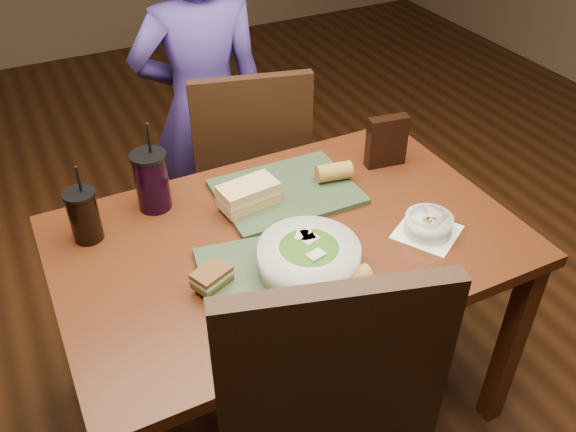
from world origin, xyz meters
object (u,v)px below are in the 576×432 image
object	(u,v)px
baguette_near	(348,281)
sandwich_near	(212,277)
tray_near	(282,274)
chip_bag	(387,141)
baguette_far	(334,172)
dining_table	(288,259)
chair_far	(244,172)
salad_bowl	(309,257)
tray_far	(286,192)
cup_berry	(152,181)
soup_bowl	(428,224)
cup_cola	(84,215)
diner	(204,110)
sandwich_far	(248,194)

from	to	relation	value
baguette_near	sandwich_near	bearing A→B (deg)	149.62
tray_near	chip_bag	distance (m)	0.65
baguette_near	baguette_far	distance (m)	0.50
dining_table	baguette_far	distance (m)	0.33
chair_far	salad_bowl	world-z (taller)	chair_far
tray_far	cup_berry	size ratio (longest dim) A/B	1.46
soup_bowl	cup_cola	xyz separation A→B (m)	(-0.87, 0.41, 0.05)
chair_far	baguette_near	size ratio (longest dim) A/B	8.32
tray_near	salad_bowl	distance (m)	0.09
cup_cola	soup_bowl	bearing A→B (deg)	-25.30
chair_far	cup_berry	distance (m)	0.62
tray_near	baguette_far	xyz separation A→B (m)	(0.34, 0.32, 0.04)
cup_berry	salad_bowl	bearing A→B (deg)	-60.45
diner	sandwich_far	distance (m)	0.73
salad_bowl	sandwich_near	world-z (taller)	salad_bowl
chair_far	dining_table	bearing A→B (deg)	-101.48
dining_table	salad_bowl	distance (m)	0.23
baguette_near	cup_cola	world-z (taller)	cup_cola
baguette_far	soup_bowl	bearing A→B (deg)	-71.02
baguette_far	sandwich_near	bearing A→B (deg)	-151.83
dining_table	sandwich_far	bearing A→B (deg)	105.78
baguette_near	cup_berry	xyz separation A→B (m)	(-0.32, 0.59, 0.05)
diner	sandwich_near	xyz separation A→B (m)	(-0.34, -0.99, 0.06)
tray_far	salad_bowl	bearing A→B (deg)	-107.55
tray_far	chip_bag	size ratio (longest dim) A/B	2.40
cup_berry	sandwich_far	bearing A→B (deg)	-28.86
diner	baguette_near	distance (m)	1.17
sandwich_far	chair_far	bearing A→B (deg)	69.49
baguette_far	tray_near	bearing A→B (deg)	-136.93
tray_near	sandwich_far	bearing A→B (deg)	82.16
soup_bowl	sandwich_far	size ratio (longest dim) A/B	1.23
tray_far	sandwich_far	size ratio (longest dim) A/B	2.28
dining_table	tray_near	xyz separation A→B (m)	(-0.09, -0.15, 0.10)
soup_bowl	diner	bearing A→B (deg)	105.74
salad_bowl	cup_cola	distance (m)	0.64
diner	soup_bowl	size ratio (longest dim) A/B	6.43
salad_bowl	sandwich_far	bearing A→B (deg)	93.64
salad_bowl	chip_bag	size ratio (longest dim) A/B	1.53
tray_far	salad_bowl	distance (m)	0.38
chair_far	soup_bowl	distance (m)	0.88
sandwich_far	salad_bowl	bearing A→B (deg)	-86.36
salad_bowl	chip_bag	world-z (taller)	chip_bag
tray_near	sandwich_near	distance (m)	0.19
baguette_far	cup_berry	world-z (taller)	cup_berry
tray_far	cup_cola	xyz separation A→B (m)	(-0.60, 0.06, 0.07)
diner	tray_far	world-z (taller)	diner
dining_table	cup_berry	bearing A→B (deg)	134.14
baguette_far	cup_cola	size ratio (longest dim) A/B	0.46
chair_far	chip_bag	bearing A→B (deg)	-54.01
dining_table	soup_bowl	bearing A→B (deg)	-24.88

